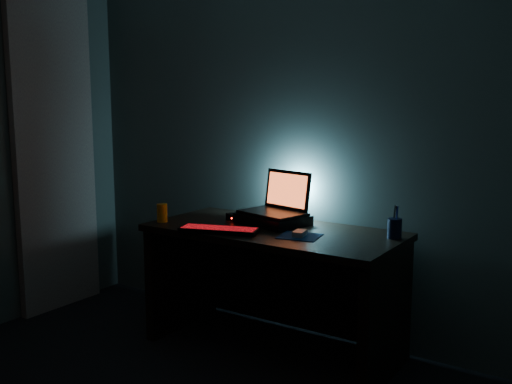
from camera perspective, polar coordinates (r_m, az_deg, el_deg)
room at (r=2.09m, az=-22.26°, el=1.95°), size 3.50×4.00×2.50m
desk at (r=3.46m, az=2.16°, el=-7.69°), size 1.50×0.70×0.75m
curtain at (r=4.31m, az=-19.49°, el=3.97°), size 0.06×0.65×2.30m
riser at (r=3.48m, az=1.67°, el=-2.73°), size 0.46×0.38×0.06m
laptop at (r=3.50m, az=2.27°, el=-1.17°), size 0.43×0.36×0.26m
keyboard at (r=3.27m, az=-3.71°, el=-3.80°), size 0.47×0.28×0.03m
mousepad at (r=3.17m, az=4.38°, el=-4.43°), size 0.25×0.24×0.00m
mouse at (r=3.16m, az=4.39°, el=-4.14°), size 0.08×0.11×0.03m
pen_cup at (r=3.20m, az=13.69°, el=-3.56°), size 0.10×0.10×0.11m
juice_glass at (r=3.59m, az=-9.38°, el=-2.07°), size 0.07×0.07×0.11m
router at (r=3.58m, az=-1.73°, el=-2.54°), size 0.16×0.14×0.04m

